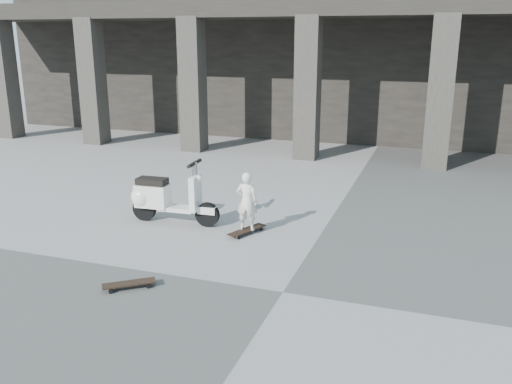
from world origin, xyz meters
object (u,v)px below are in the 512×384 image
(skateboard_spare, at_px, (129,284))
(scooter, at_px, (160,197))
(child, at_px, (247,201))
(longboard, at_px, (247,230))

(skateboard_spare, height_order, scooter, scooter)
(child, bearing_deg, skateboard_spare, 68.29)
(longboard, relative_size, child, 0.80)
(longboard, xyz_separation_m, child, (-0.00, 0.00, 0.55))
(skateboard_spare, bearing_deg, scooter, 72.21)
(longboard, height_order, child, child)
(skateboard_spare, bearing_deg, longboard, 35.00)
(scooter, bearing_deg, child, -5.91)
(longboard, xyz_separation_m, skateboard_spare, (-0.83, -2.62, 0.00))
(child, bearing_deg, scooter, -7.13)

